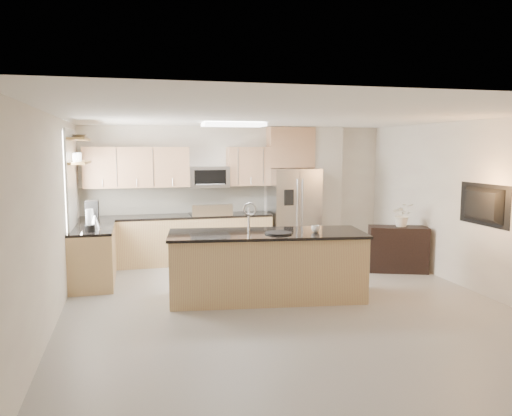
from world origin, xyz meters
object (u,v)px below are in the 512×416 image
object	(u,v)px
island	(267,265)
kettle	(95,221)
credenza	(398,249)
platter	(278,233)
microwave	(209,177)
blender	(90,222)
bowl	(80,136)
cup	(316,229)
refrigerator	(293,213)
television	(479,205)
flower_vase	(403,209)
range	(210,237)
coffee_maker	(92,213)

from	to	relation	value
island	kettle	bearing A→B (deg)	158.67
credenza	platter	bearing A→B (deg)	-136.16
microwave	blender	bearing A→B (deg)	-141.28
blender	bowl	distance (m)	1.60
cup	platter	world-z (taller)	cup
kettle	bowl	distance (m)	1.48
credenza	blender	distance (m)	5.22
cup	blender	size ratio (longest dim) A/B	0.36
refrigerator	television	size ratio (longest dim) A/B	1.65
blender	flower_vase	bearing A→B (deg)	-0.51
blender	flower_vase	world-z (taller)	flower_vase
microwave	cup	bearing A→B (deg)	-68.47
microwave	television	bearing A→B (deg)	-42.75
cup	blender	bearing A→B (deg)	159.89
bowl	microwave	bearing A→B (deg)	18.69
refrigerator	credenza	xyz separation A→B (m)	(1.44, -1.53, -0.49)
microwave	television	world-z (taller)	microwave
microwave	flower_vase	bearing A→B (deg)	-28.39
range	microwave	distance (m)	1.16
refrigerator	flower_vase	xyz separation A→B (m)	(1.50, -1.54, 0.23)
platter	television	bearing A→B (deg)	-8.04
coffee_maker	bowl	bearing A→B (deg)	145.97
television	flower_vase	bearing A→B (deg)	12.70
cup	kettle	distance (m)	3.49
refrigerator	range	bearing A→B (deg)	178.40
cup	platter	xyz separation A→B (m)	(-0.56, 0.01, -0.04)
microwave	flower_vase	size ratio (longest dim) A/B	1.21
refrigerator	platter	xyz separation A→B (m)	(-1.10, -2.66, 0.09)
platter	microwave	bearing A→B (deg)	101.20
blender	cup	bearing A→B (deg)	-20.11
kettle	television	bearing A→B (deg)	-19.16
coffee_maker	television	bearing A→B (deg)	-23.00
kettle	flower_vase	world-z (taller)	flower_vase
platter	television	size ratio (longest dim) A/B	0.36
kettle	bowl	size ratio (longest dim) A/B	0.74
cup	flower_vase	distance (m)	2.34
credenza	platter	world-z (taller)	platter
microwave	credenza	xyz separation A→B (m)	(3.10, -1.70, -1.23)
platter	refrigerator	bearing A→B (deg)	67.52
island	blender	xyz separation A→B (m)	(-2.51, 1.01, 0.58)
flower_vase	refrigerator	bearing A→B (deg)	134.33
microwave	blender	size ratio (longest dim) A/B	2.21
microwave	blender	world-z (taller)	microwave
island	cup	distance (m)	0.88
range	bowl	world-z (taller)	bowl
flower_vase	microwave	bearing A→B (deg)	151.61
bowl	platter	bearing A→B (deg)	-36.33
microwave	blender	distance (m)	2.72
island	refrigerator	bearing A→B (deg)	71.32
credenza	bowl	size ratio (longest dim) A/B	3.02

